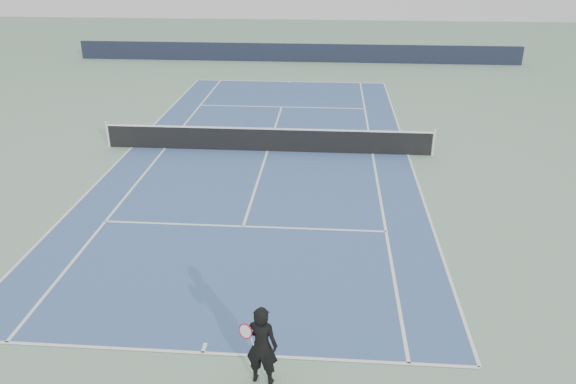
{
  "coord_description": "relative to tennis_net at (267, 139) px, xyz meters",
  "views": [
    {
      "loc": [
        2.41,
        -20.7,
        7.62
      ],
      "look_at": [
        1.3,
        -6.28,
        1.1
      ],
      "focal_mm": 35.0,
      "sensor_mm": 36.0,
      "label": 1
    }
  ],
  "objects": [
    {
      "name": "ground",
      "position": [
        0.0,
        0.0,
        -0.5
      ],
      "size": [
        80.0,
        80.0,
        0.0
      ],
      "primitive_type": "plane",
      "color": "gray"
    },
    {
      "name": "court_surface",
      "position": [
        0.0,
        0.0,
        -0.5
      ],
      "size": [
        10.97,
        23.77,
        0.01
      ],
      "primitive_type": "cube",
      "color": "#3A598A",
      "rests_on": "ground"
    },
    {
      "name": "tennis_net",
      "position": [
        0.0,
        0.0,
        0.0
      ],
      "size": [
        12.9,
        0.1,
        1.07
      ],
      "color": "silver",
      "rests_on": "ground"
    },
    {
      "name": "windscreen_far",
      "position": [
        0.0,
        17.88,
        0.1
      ],
      "size": [
        30.0,
        0.25,
        1.2
      ],
      "primitive_type": "cube",
      "color": "black",
      "rests_on": "ground"
    },
    {
      "name": "tennis_player",
      "position": [
        1.3,
        -12.56,
        0.33
      ],
      "size": [
        0.8,
        0.55,
        1.67
      ],
      "color": "black",
      "rests_on": "ground"
    }
  ]
}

